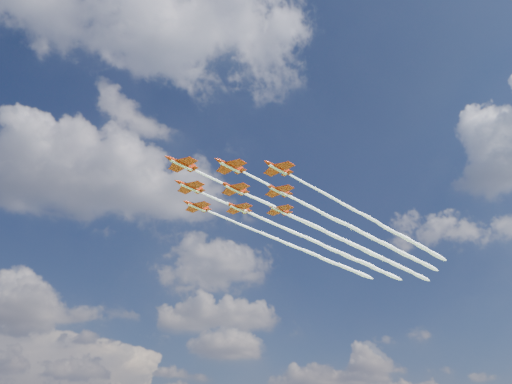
# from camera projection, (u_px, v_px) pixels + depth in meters

# --- Properties ---
(jet_lead) EXTENTS (90.17, 60.06, 2.38)m
(jet_lead) POSITION_uv_depth(u_px,v_px,m) (310.00, 224.00, 153.37)
(jet_lead) COLOR #AD2509
(jet_row2_port) EXTENTS (90.17, 60.06, 2.38)m
(jet_row2_port) POSITION_uv_depth(u_px,v_px,m) (348.00, 226.00, 154.30)
(jet_row2_port) COLOR #AD2509
(jet_row2_starb) EXTENTS (90.17, 60.06, 2.38)m
(jet_row2_starb) POSITION_uv_depth(u_px,v_px,m) (309.00, 239.00, 163.84)
(jet_row2_starb) COLOR #AD2509
(jet_row3_port) EXTENTS (90.17, 60.06, 2.38)m
(jet_row3_port) POSITION_uv_depth(u_px,v_px,m) (385.00, 227.00, 155.23)
(jet_row3_port) COLOR #AD2509
(jet_row3_centre) EXTENTS (90.17, 60.06, 2.38)m
(jet_row3_centre) POSITION_uv_depth(u_px,v_px,m) (344.00, 240.00, 164.77)
(jet_row3_centre) COLOR #AD2509
(jet_row3_starb) EXTENTS (90.17, 60.06, 2.38)m
(jet_row3_starb) POSITION_uv_depth(u_px,v_px,m) (307.00, 252.00, 174.31)
(jet_row3_starb) COLOR #AD2509
(jet_row4_port) EXTENTS (90.17, 60.06, 2.38)m
(jet_row4_port) POSITION_uv_depth(u_px,v_px,m) (379.00, 241.00, 165.70)
(jet_row4_port) COLOR #AD2509
(jet_row4_starb) EXTENTS (90.17, 60.06, 2.38)m
(jet_row4_starb) POSITION_uv_depth(u_px,v_px,m) (341.00, 253.00, 175.24)
(jet_row4_starb) COLOR #AD2509
(jet_tail) EXTENTS (90.17, 60.06, 2.38)m
(jet_tail) POSITION_uv_depth(u_px,v_px,m) (373.00, 254.00, 176.17)
(jet_tail) COLOR #AD2509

